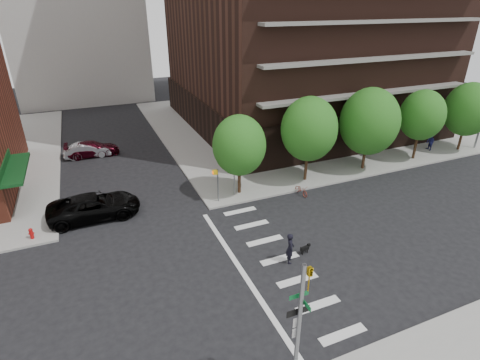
{
  "coord_description": "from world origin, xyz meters",
  "views": [
    {
      "loc": [
        -6.11,
        -15.47,
        13.73
      ],
      "look_at": [
        3.0,
        6.0,
        2.5
      ],
      "focal_mm": 28.0,
      "sensor_mm": 36.0,
      "label": 1
    }
  ],
  "objects_px": {
    "parked_car_maroon": "(92,149)",
    "scooter": "(301,190)",
    "fire_hydrant": "(31,233)",
    "pedestrian_far": "(430,142)",
    "parked_car_silver": "(88,150)",
    "traffic_signal": "(298,342)",
    "dog_walker": "(290,248)",
    "parked_car_black": "(94,206)"
  },
  "relations": [
    {
      "from": "scooter",
      "to": "parked_car_silver",
      "type": "bearing_deg",
      "value": 130.51
    },
    {
      "from": "parked_car_silver",
      "to": "pedestrian_far",
      "type": "xyz_separation_m",
      "value": [
        31.58,
        -11.81,
        0.27
      ]
    },
    {
      "from": "pedestrian_far",
      "to": "parked_car_black",
      "type": "bearing_deg",
      "value": -77.61
    },
    {
      "from": "traffic_signal",
      "to": "pedestrian_far",
      "type": "xyz_separation_m",
      "value": [
        25.57,
        17.0,
        -1.72
      ]
    },
    {
      "from": "parked_car_black",
      "to": "parked_car_silver",
      "type": "relative_size",
      "value": 1.43
    },
    {
      "from": "traffic_signal",
      "to": "fire_hydrant",
      "type": "xyz_separation_m",
      "value": [
        -10.03,
        15.29,
        -2.15
      ]
    },
    {
      "from": "fire_hydrant",
      "to": "parked_car_maroon",
      "type": "xyz_separation_m",
      "value": [
        4.47,
        13.65,
        0.16
      ]
    },
    {
      "from": "pedestrian_far",
      "to": "fire_hydrant",
      "type": "bearing_deg",
      "value": -75.4
    },
    {
      "from": "parked_car_silver",
      "to": "scooter",
      "type": "height_order",
      "value": "parked_car_silver"
    },
    {
      "from": "parked_car_silver",
      "to": "parked_car_maroon",
      "type": "bearing_deg",
      "value": -69.12
    },
    {
      "from": "parked_car_maroon",
      "to": "pedestrian_far",
      "type": "height_order",
      "value": "pedestrian_far"
    },
    {
      "from": "fire_hydrant",
      "to": "parked_car_maroon",
      "type": "distance_m",
      "value": 14.37
    },
    {
      "from": "traffic_signal",
      "to": "parked_car_silver",
      "type": "distance_m",
      "value": 29.5
    },
    {
      "from": "parked_car_black",
      "to": "parked_car_silver",
      "type": "height_order",
      "value": "parked_car_black"
    },
    {
      "from": "dog_walker",
      "to": "parked_car_silver",
      "type": "bearing_deg",
      "value": 46.99
    },
    {
      "from": "traffic_signal",
      "to": "parked_car_maroon",
      "type": "xyz_separation_m",
      "value": [
        -5.56,
        28.95,
        -1.98
      ]
    },
    {
      "from": "parked_car_maroon",
      "to": "scooter",
      "type": "relative_size",
      "value": 3.22
    },
    {
      "from": "fire_hydrant",
      "to": "parked_car_silver",
      "type": "distance_m",
      "value": 14.1
    },
    {
      "from": "parked_car_black",
      "to": "pedestrian_far",
      "type": "bearing_deg",
      "value": -89.04
    },
    {
      "from": "parked_car_black",
      "to": "dog_walker",
      "type": "bearing_deg",
      "value": -133.57
    },
    {
      "from": "traffic_signal",
      "to": "parked_car_maroon",
      "type": "height_order",
      "value": "traffic_signal"
    },
    {
      "from": "pedestrian_far",
      "to": "scooter",
      "type": "bearing_deg",
      "value": -67.93
    },
    {
      "from": "traffic_signal",
      "to": "dog_walker",
      "type": "xyz_separation_m",
      "value": [
        3.85,
        7.06,
        -1.74
      ]
    },
    {
      "from": "parked_car_black",
      "to": "parked_car_maroon",
      "type": "distance_m",
      "value": 12.26
    },
    {
      "from": "traffic_signal",
      "to": "scooter",
      "type": "height_order",
      "value": "traffic_signal"
    },
    {
      "from": "fire_hydrant",
      "to": "pedestrian_far",
      "type": "distance_m",
      "value": 35.64
    },
    {
      "from": "scooter",
      "to": "pedestrian_far",
      "type": "bearing_deg",
      "value": 5.57
    },
    {
      "from": "parked_car_silver",
      "to": "dog_walker",
      "type": "distance_m",
      "value": 23.88
    },
    {
      "from": "scooter",
      "to": "dog_walker",
      "type": "height_order",
      "value": "dog_walker"
    },
    {
      "from": "fire_hydrant",
      "to": "dog_walker",
      "type": "xyz_separation_m",
      "value": [
        13.88,
        -8.23,
        0.4
      ]
    },
    {
      "from": "traffic_signal",
      "to": "parked_car_maroon",
      "type": "relative_size",
      "value": 1.21
    },
    {
      "from": "traffic_signal",
      "to": "fire_hydrant",
      "type": "distance_m",
      "value": 18.42
    },
    {
      "from": "parked_car_silver",
      "to": "pedestrian_far",
      "type": "height_order",
      "value": "pedestrian_far"
    },
    {
      "from": "fire_hydrant",
      "to": "scooter",
      "type": "distance_m",
      "value": 18.96
    },
    {
      "from": "traffic_signal",
      "to": "parked_car_silver",
      "type": "height_order",
      "value": "traffic_signal"
    },
    {
      "from": "traffic_signal",
      "to": "pedestrian_far",
      "type": "bearing_deg",
      "value": 33.62
    },
    {
      "from": "parked_car_silver",
      "to": "scooter",
      "type": "bearing_deg",
      "value": -131.17
    },
    {
      "from": "traffic_signal",
      "to": "parked_car_black",
      "type": "bearing_deg",
      "value": 110.16
    },
    {
      "from": "fire_hydrant",
      "to": "parked_car_maroon",
      "type": "relative_size",
      "value": 0.15
    },
    {
      "from": "parked_car_maroon",
      "to": "scooter",
      "type": "distance_m",
      "value": 20.79
    },
    {
      "from": "parked_car_maroon",
      "to": "pedestrian_far",
      "type": "bearing_deg",
      "value": -108.96
    },
    {
      "from": "parked_car_maroon",
      "to": "fire_hydrant",
      "type": "bearing_deg",
      "value": 163.92
    }
  ]
}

